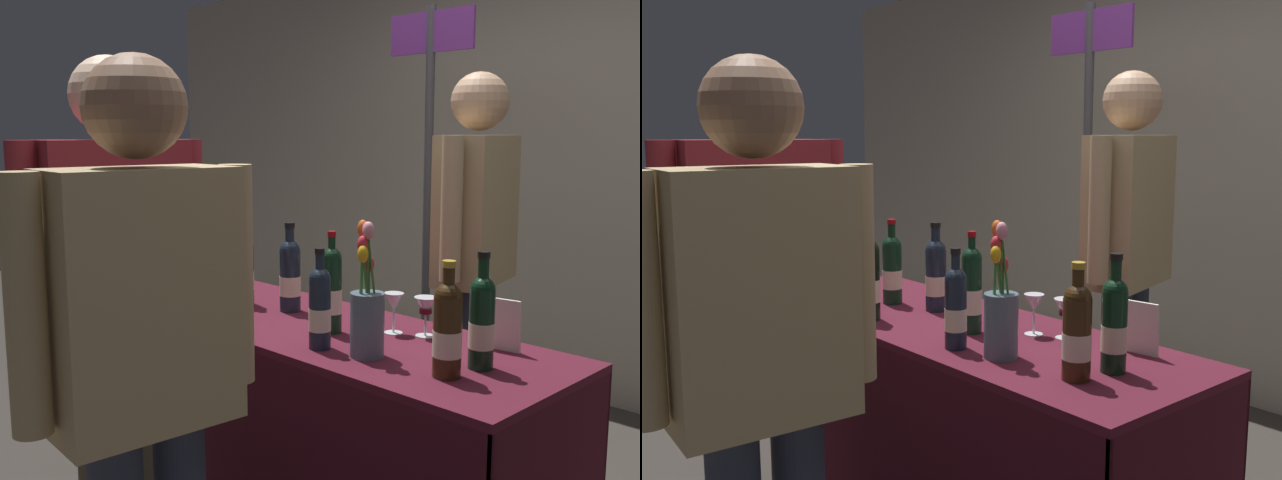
# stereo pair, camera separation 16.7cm
# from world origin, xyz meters

# --- Properties ---
(back_partition) EXTENTS (7.45, 0.12, 2.53)m
(back_partition) POSITION_xyz_m (0.00, 2.04, 1.26)
(back_partition) COLOR #B2A893
(back_partition) RESTS_ON ground_plane
(tasting_table) EXTENTS (1.79, 0.63, 0.79)m
(tasting_table) POSITION_xyz_m (0.00, 0.00, 0.54)
(tasting_table) COLOR #4C1423
(tasting_table) RESTS_ON ground_plane
(featured_wine_bottle) EXTENTS (0.07, 0.07, 0.34)m
(featured_wine_bottle) POSITION_xyz_m (0.65, 0.01, 0.93)
(featured_wine_bottle) COLOR black
(featured_wine_bottle) RESTS_ON tasting_table
(display_bottle_0) EXTENTS (0.07, 0.07, 0.32)m
(display_bottle_0) POSITION_xyz_m (0.20, -0.19, 0.92)
(display_bottle_0) COLOR #192333
(display_bottle_0) RESTS_ON tasting_table
(display_bottle_1) EXTENTS (0.08, 0.08, 0.34)m
(display_bottle_1) POSITION_xyz_m (-0.22, 0.06, 0.93)
(display_bottle_1) COLOR #192333
(display_bottle_1) RESTS_ON tasting_table
(display_bottle_2) EXTENTS (0.07, 0.07, 0.34)m
(display_bottle_2) POSITION_xyz_m (0.09, -0.04, 0.94)
(display_bottle_2) COLOR black
(display_bottle_2) RESTS_ON tasting_table
(display_bottle_3) EXTENTS (0.08, 0.08, 0.33)m
(display_bottle_3) POSITION_xyz_m (-0.42, 0.00, 0.93)
(display_bottle_3) COLOR black
(display_bottle_3) RESTS_ON tasting_table
(display_bottle_4) EXTENTS (0.08, 0.08, 0.34)m
(display_bottle_4) POSITION_xyz_m (-0.27, -0.21, 0.94)
(display_bottle_4) COLOR black
(display_bottle_4) RESTS_ON tasting_table
(display_bottle_5) EXTENTS (0.07, 0.07, 0.32)m
(display_bottle_5) POSITION_xyz_m (-0.78, 0.06, 0.92)
(display_bottle_5) COLOR black
(display_bottle_5) RESTS_ON tasting_table
(display_bottle_6) EXTENTS (0.08, 0.08, 0.32)m
(display_bottle_6) POSITION_xyz_m (0.63, -0.12, 0.93)
(display_bottle_6) COLOR #38230F
(display_bottle_6) RESTS_ON tasting_table
(wine_glass_near_vendor) EXTENTS (0.08, 0.08, 0.13)m
(wine_glass_near_vendor) POSITION_xyz_m (0.34, 0.15, 0.89)
(wine_glass_near_vendor) COLOR silver
(wine_glass_near_vendor) RESTS_ON tasting_table
(wine_glass_mid) EXTENTS (0.07, 0.07, 0.14)m
(wine_glass_mid) POSITION_xyz_m (0.24, 0.11, 0.89)
(wine_glass_mid) COLOR silver
(wine_glass_mid) RESTS_ON tasting_table
(flower_vase) EXTENTS (0.10, 0.10, 0.41)m
(flower_vase) POSITION_xyz_m (0.35, -0.15, 0.92)
(flower_vase) COLOR slate
(flower_vase) RESTS_ON tasting_table
(brochure_stand) EXTENTS (0.13, 0.04, 0.16)m
(brochure_stand) POSITION_xyz_m (0.60, 0.20, 0.87)
(brochure_stand) COLOR silver
(brochure_stand) RESTS_ON tasting_table
(vendor_presenter) EXTENTS (0.30, 0.59, 1.69)m
(vendor_presenter) POSITION_xyz_m (0.11, 0.78, 1.02)
(vendor_presenter) COLOR #2D3347
(vendor_presenter) RESTS_ON ground_plane
(taster_foreground_right) EXTENTS (0.26, 0.60, 1.68)m
(taster_foreground_right) POSITION_xyz_m (-0.24, -0.64, 1.01)
(taster_foreground_right) COLOR #4C4233
(taster_foreground_right) RESTS_ON ground_plane
(taster_foreground_left) EXTENTS (0.24, 0.57, 1.62)m
(taster_foreground_left) POSITION_xyz_m (0.38, -0.91, 0.97)
(taster_foreground_left) COLOR #2D3347
(taster_foreground_left) RESTS_ON ground_plane
(booth_signpost) EXTENTS (0.49, 0.04, 2.06)m
(booth_signpost) POSITION_xyz_m (-0.43, 1.15, 1.28)
(booth_signpost) COLOR #47474C
(booth_signpost) RESTS_ON ground_plane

